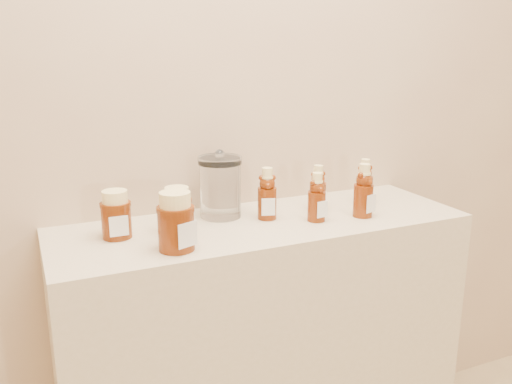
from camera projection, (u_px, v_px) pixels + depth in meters
name	position (u px, v px, depth m)	size (l,w,h in m)	color
wall_back	(236.00, 60.00, 1.62)	(3.50, 0.02, 2.70)	tan
display_table	(263.00, 359.00, 1.68)	(1.20, 0.40, 0.90)	#C8B792
bear_bottle_back_left	(267.00, 190.00, 1.57)	(0.06, 0.06, 0.17)	#561C06
bear_bottle_back_mid	(318.00, 185.00, 1.66)	(0.05, 0.05, 0.16)	#561C06
bear_bottle_back_right	(365.00, 179.00, 1.72)	(0.06, 0.06, 0.16)	#561C06
bear_bottle_front_left	(317.00, 194.00, 1.55)	(0.06, 0.06, 0.16)	#561C06
bear_bottle_front_right	(364.00, 187.00, 1.59)	(0.06, 0.06, 0.18)	#561C06
honey_jar_left	(116.00, 214.00, 1.42)	(0.08, 0.08, 0.13)	#561C06
honey_jar_back	(177.00, 210.00, 1.46)	(0.08, 0.08, 0.13)	#561C06
honey_jar_front	(176.00, 221.00, 1.33)	(0.09, 0.09, 0.15)	#561C06
glass_canister	(220.00, 184.00, 1.58)	(0.13, 0.13, 0.20)	white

